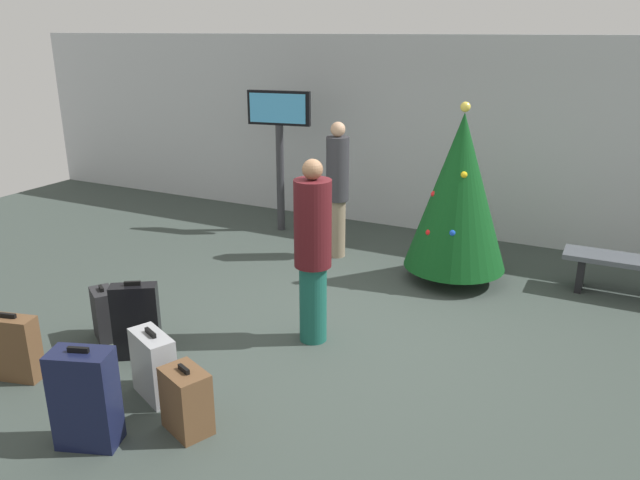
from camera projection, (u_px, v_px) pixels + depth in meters
ground_plane at (336, 329)px, 6.54m from camera, size 16.00×16.00×0.00m
back_wall at (444, 137)px, 9.28m from camera, size 16.00×0.20×2.95m
holiday_tree at (459, 192)px, 7.45m from camera, size 1.25×1.25×2.23m
flight_info_kiosk at (279, 133)px, 9.30m from camera, size 0.98×0.24×2.16m
traveller_0 at (313, 249)px, 6.01m from camera, size 0.45×0.45×1.88m
traveller_1 at (337, 186)px, 8.34m from camera, size 0.31×0.31×1.87m
suitcase_0 at (186, 401)px, 4.81m from camera, size 0.46×0.40×0.57m
suitcase_1 at (85, 399)px, 4.61m from camera, size 0.52×0.40×0.83m
suitcase_2 at (154, 366)px, 5.26m from camera, size 0.53×0.40×0.63m
suitcase_3 at (136, 321)px, 5.88m from camera, size 0.46×0.38×0.79m
suitcase_4 at (104, 314)px, 6.27m from camera, size 0.39×0.35×0.57m
suitcase_5 at (13, 348)px, 5.53m from camera, size 0.49×0.30×0.65m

